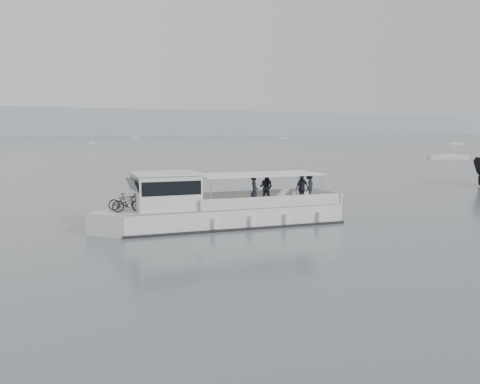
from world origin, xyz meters
TOP-DOWN VIEW (x-y plane):
  - ground at (0.00, 0.00)m, footprint 1400.00×1400.00m
  - tour_boat at (3.14, 3.07)m, footprint 12.26×4.36m

SIDE VIEW (x-z plane):
  - ground at x=0.00m, z-range 0.00..0.00m
  - tour_boat at x=3.14m, z-range -1.71..3.38m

